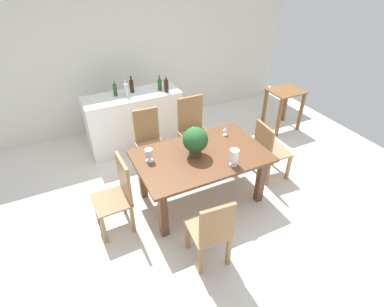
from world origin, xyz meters
TOP-DOWN VIEW (x-y plane):
  - ground_plane at (0.00, 0.00)m, footprint 7.04×7.04m
  - back_wall at (0.00, 2.60)m, footprint 6.40×0.10m
  - dining_table at (0.00, -0.04)m, footprint 1.71×1.07m
  - chair_near_left at (-0.39, -1.04)m, footprint 0.45×0.48m
  - chair_far_right at (0.39, 0.99)m, footprint 0.47×0.48m
  - chair_head_end at (-1.12, -0.03)m, footprint 0.44×0.47m
  - chair_foot_end at (1.13, -0.03)m, footprint 0.48×0.49m
  - chair_far_left at (-0.38, 0.97)m, footprint 0.44×0.44m
  - flower_centerpiece at (-0.07, -0.01)m, footprint 0.33×0.33m
  - crystal_vase_left at (-0.65, 0.13)m, footprint 0.10×0.10m
  - crystal_vase_center_near at (0.25, -0.41)m, footprint 0.12×0.12m
  - wine_glass at (0.54, 0.26)m, footprint 0.06×0.06m
  - kitchen_counter at (-0.38, 1.72)m, footprint 1.59×0.58m
  - wine_bottle_clear at (-0.46, 1.68)m, footprint 0.07×0.07m
  - wine_bottle_dark at (-0.62, 1.78)m, footprint 0.06×0.06m
  - wine_bottle_tall at (-0.34, 1.80)m, footprint 0.07×0.07m
  - wine_bottle_green at (0.11, 1.69)m, footprint 0.07×0.07m
  - wine_bottle_amber at (0.18, 1.57)m, footprint 0.08×0.08m
  - side_table at (2.34, 1.07)m, footprint 0.60×0.51m

SIDE VIEW (x-z plane):
  - ground_plane at x=0.00m, z-range 0.00..0.00m
  - kitchen_counter at x=-0.38m, z-range 0.00..0.97m
  - chair_foot_end at x=1.13m, z-range 0.06..0.97m
  - chair_near_left at x=-0.39m, z-range 0.05..0.99m
  - chair_head_end at x=-1.12m, z-range 0.05..1.03m
  - chair_far_left at x=-0.38m, z-range 0.04..1.05m
  - chair_far_right at x=0.39m, z-range 0.04..1.08m
  - side_table at x=2.34m, z-range 0.18..0.97m
  - dining_table at x=0.00m, z-range 0.26..1.01m
  - wine_glass at x=0.54m, z-range 0.78..0.91m
  - crystal_vase_left at x=-0.65m, z-range 0.77..0.94m
  - crystal_vase_center_near at x=0.25m, z-range 0.77..1.00m
  - flower_centerpiece at x=-0.07m, z-range 0.77..1.17m
  - wine_bottle_green at x=0.11m, z-range 0.95..1.20m
  - wine_bottle_dark at x=-0.62m, z-range 0.95..1.20m
  - wine_bottle_amber at x=0.18m, z-range 0.95..1.20m
  - wine_bottle_clear at x=-0.46m, z-range 0.95..1.22m
  - wine_bottle_tall at x=-0.34m, z-range 0.94..1.22m
  - back_wall at x=0.00m, z-range 0.00..2.60m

